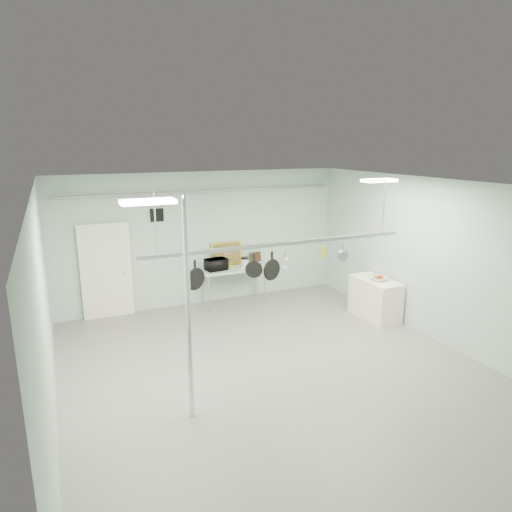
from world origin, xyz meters
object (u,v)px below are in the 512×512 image
fruit_bowl (379,279)px  skillet_mid (254,265)px  coffee_canister (245,263)px  skillet_right (272,266)px  side_cabinet (375,299)px  chrome_pole (188,312)px  skillet_left (195,275)px  prep_table (233,271)px  microwave (216,264)px  pot_rack (282,242)px

fruit_bowl → skillet_mid: 3.73m
coffee_canister → skillet_right: bearing=-104.8°
fruit_bowl → skillet_right: bearing=-162.1°
side_cabinet → fruit_bowl: bearing=-90.9°
chrome_pole → skillet_left: bearing=67.3°
side_cabinet → coffee_canister: coffee_canister is taller
side_cabinet → skillet_left: size_ratio=2.47×
fruit_bowl → prep_table: bearing=138.1°
microwave → skillet_mid: size_ratio=1.28×
prep_table → pot_rack: 3.61m
skillet_left → skillet_mid: size_ratio=1.24×
chrome_pole → pot_rack: 2.19m
microwave → fruit_bowl: microwave is taller
side_cabinet → coffee_canister: (-2.29, 2.10, 0.56)m
prep_table → microwave: (-0.44, -0.03, 0.21)m
skillet_mid → coffee_canister: bearing=97.6°
side_cabinet → skillet_mid: skillet_mid is taller
fruit_bowl → chrome_pole: bearing=-158.5°
skillet_left → skillet_mid: (1.01, 0.00, 0.05)m
chrome_pole → skillet_right: (1.72, 0.90, 0.24)m
microwave → side_cabinet: bearing=137.1°
side_cabinet → microwave: (-2.99, 2.17, 0.59)m
prep_table → skillet_mid: bearing=-105.5°
skillet_left → coffee_canister: bearing=35.8°
coffee_canister → skillet_mid: 3.52m
pot_rack → fruit_bowl: size_ratio=13.54×
chrome_pole → microwave: bearing=65.9°
skillet_mid → side_cabinet: bearing=45.5°
microwave → coffee_canister: (0.70, -0.08, -0.03)m
chrome_pole → side_cabinet: 5.37m
chrome_pole → prep_table: size_ratio=2.00×
microwave → fruit_bowl: size_ratio=1.41×
skillet_left → skillet_right: 1.34m
skillet_left → side_cabinet: bearing=-6.0°
side_cabinet → skillet_right: 3.60m
skillet_left → skillet_mid: same height
microwave → fruit_bowl: bearing=136.0°
microwave → skillet_left: 3.68m
microwave → pot_rack: bearing=83.8°
prep_table → coffee_canister: bearing=-21.6°
skillet_left → skillet_right: bearing=-19.8°
pot_rack → skillet_left: (-1.52, 0.00, -0.39)m
side_cabinet → microwave: microwave is taller
prep_table → skillet_mid: (-0.92, -3.30, 1.06)m
pot_rack → fruit_bowl: (2.95, 1.01, -1.29)m
microwave → skillet_left: size_ratio=1.03×
side_cabinet → skillet_left: 4.81m
skillet_left → skillet_mid: bearing=-19.8°
pot_rack → prep_table: bearing=83.1°
skillet_left → microwave: bearing=45.8°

